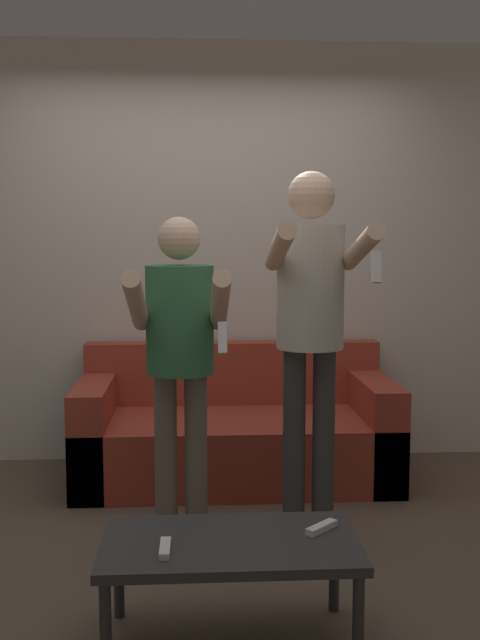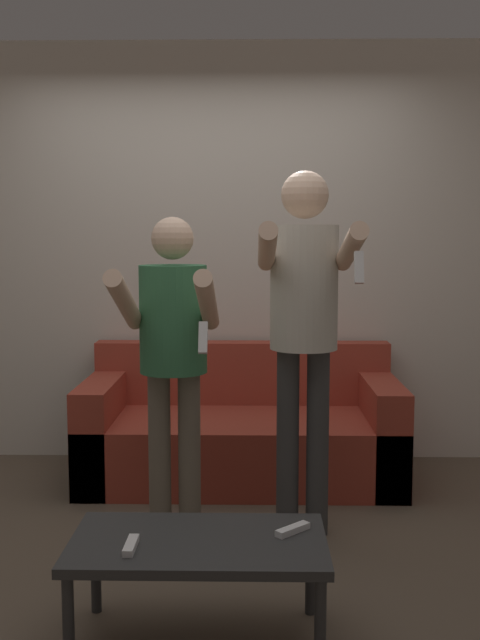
% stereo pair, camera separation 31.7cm
% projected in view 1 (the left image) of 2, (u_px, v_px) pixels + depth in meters
% --- Properties ---
extents(ground_plane, '(14.00, 14.00, 0.00)m').
position_uv_depth(ground_plane, '(209.00, 552.00, 3.49)').
color(ground_plane, brown).
extents(wall_back, '(6.40, 0.06, 2.70)m').
position_uv_depth(wall_back, '(203.00, 254.00, 4.87)').
color(wall_back, beige).
rests_on(wall_back, ground_plane).
extents(couch, '(1.88, 0.88, 0.79)m').
position_uv_depth(couch, '(235.00, 434.00, 4.55)').
color(couch, '#9E3828').
rests_on(couch, ground_plane).
extents(person_standing_left, '(0.45, 0.77, 1.56)m').
position_uv_depth(person_standing_left, '(180.00, 340.00, 3.56)').
color(person_standing_left, '#6B6051').
rests_on(person_standing_left, ground_plane).
extents(person_standing_right, '(0.44, 0.75, 1.77)m').
position_uv_depth(person_standing_right, '(311.00, 308.00, 3.59)').
color(person_standing_right, '#383838').
rests_on(person_standing_right, ground_plane).
extents(coffee_table, '(0.92, 0.51, 0.39)m').
position_uv_depth(coffee_table, '(230.00, 551.00, 2.67)').
color(coffee_table, '#2D2D2D').
rests_on(coffee_table, ground_plane).
extents(remote_near, '(0.04, 0.15, 0.02)m').
position_uv_depth(remote_near, '(165.00, 548.00, 2.56)').
color(remote_near, white).
rests_on(remote_near, coffee_table).
extents(remote_far, '(0.13, 0.13, 0.02)m').
position_uv_depth(remote_far, '(322.00, 527.00, 2.75)').
color(remote_far, white).
rests_on(remote_far, coffee_table).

